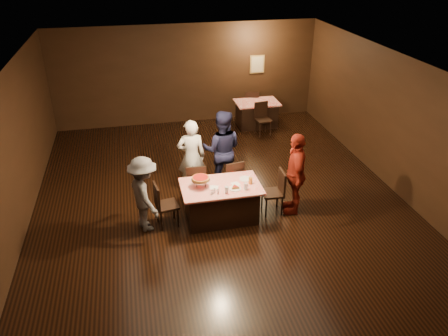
# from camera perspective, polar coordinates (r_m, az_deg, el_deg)

# --- Properties ---
(room) EXTENTS (10.00, 10.04, 3.02)m
(room) POSITION_cam_1_polar(r_m,az_deg,el_deg) (8.67, -0.39, 7.39)
(room) COLOR black
(room) RESTS_ON ground
(main_table) EXTENTS (1.60, 1.00, 0.77)m
(main_table) POSITION_cam_1_polar(r_m,az_deg,el_deg) (8.95, -0.41, -4.44)
(main_table) COLOR red
(main_table) RESTS_ON ground
(back_table) EXTENTS (1.30, 0.90, 0.77)m
(back_table) POSITION_cam_1_polar(r_m,az_deg,el_deg) (13.52, 4.28, 7.07)
(back_table) COLOR red
(back_table) RESTS_ON ground
(chair_far_left) EXTENTS (0.44, 0.44, 0.95)m
(chair_far_left) POSITION_cam_1_polar(r_m,az_deg,el_deg) (9.48, -3.72, -1.88)
(chair_far_left) COLOR black
(chair_far_left) RESTS_ON ground
(chair_far_right) EXTENTS (0.48, 0.48, 0.95)m
(chair_far_right) POSITION_cam_1_polar(r_m,az_deg,el_deg) (9.61, 1.00, -1.38)
(chair_far_right) COLOR black
(chair_far_right) RESTS_ON ground
(chair_end_left) EXTENTS (0.48, 0.48, 0.95)m
(chair_end_left) POSITION_cam_1_polar(r_m,az_deg,el_deg) (8.78, -7.47, -4.73)
(chair_end_left) COLOR black
(chair_end_left) RESTS_ON ground
(chair_end_right) EXTENTS (0.43, 0.43, 0.95)m
(chair_end_right) POSITION_cam_1_polar(r_m,az_deg,el_deg) (9.16, 6.35, -3.15)
(chair_end_right) COLOR black
(chair_end_right) RESTS_ON ground
(chair_back_near) EXTENTS (0.47, 0.47, 0.95)m
(chair_back_near) POSITION_cam_1_polar(r_m,az_deg,el_deg) (12.86, 5.16, 6.35)
(chair_back_near) COLOR black
(chair_back_near) RESTS_ON ground
(chair_back_far) EXTENTS (0.49, 0.49, 0.95)m
(chair_back_far) POSITION_cam_1_polar(r_m,az_deg,el_deg) (14.03, 3.60, 8.27)
(chair_back_far) COLOR black
(chair_back_far) RESTS_ON ground
(diner_white_jacket) EXTENTS (0.65, 0.45, 1.73)m
(diner_white_jacket) POSITION_cam_1_polar(r_m,az_deg,el_deg) (9.73, -4.27, 1.52)
(diner_white_jacket) COLOR silver
(diner_white_jacket) RESTS_ON ground
(diner_navy_hoodie) EXTENTS (1.06, 0.92, 1.86)m
(diner_navy_hoodie) POSITION_cam_1_polar(r_m,az_deg,el_deg) (9.86, -0.27, 2.40)
(diner_navy_hoodie) COLOR #141632
(diner_navy_hoodie) RESTS_ON ground
(diner_grey_knit) EXTENTS (0.87, 1.14, 1.56)m
(diner_grey_knit) POSITION_cam_1_polar(r_m,az_deg,el_deg) (8.59, -10.38, -3.39)
(diner_grey_knit) COLOR #5C5C61
(diner_grey_knit) RESTS_ON ground
(diner_red_shirt) EXTENTS (0.68, 1.12, 1.78)m
(diner_red_shirt) POSITION_cam_1_polar(r_m,az_deg,el_deg) (9.06, 9.30, -0.72)
(diner_red_shirt) COLOR maroon
(diner_red_shirt) RESTS_ON ground
(pizza_stand) EXTENTS (0.38, 0.38, 0.22)m
(pizza_stand) POSITION_cam_1_polar(r_m,az_deg,el_deg) (8.64, -3.08, -1.39)
(pizza_stand) COLOR black
(pizza_stand) RESTS_ON main_table
(plate_with_slice) EXTENTS (0.25, 0.25, 0.06)m
(plate_with_slice) POSITION_cam_1_polar(r_m,az_deg,el_deg) (8.64, 1.46, -2.58)
(plate_with_slice) COLOR white
(plate_with_slice) RESTS_ON main_table
(plate_empty) EXTENTS (0.25, 0.25, 0.01)m
(plate_empty) POSITION_cam_1_polar(r_m,az_deg,el_deg) (8.99, 2.82, -1.42)
(plate_empty) COLOR white
(plate_empty) RESTS_ON main_table
(glass_front_left) EXTENTS (0.08, 0.08, 0.14)m
(glass_front_left) POSITION_cam_1_polar(r_m,az_deg,el_deg) (8.47, 0.34, -2.87)
(glass_front_left) COLOR silver
(glass_front_left) RESTS_ON main_table
(glass_front_right) EXTENTS (0.08, 0.08, 0.14)m
(glass_front_right) POSITION_cam_1_polar(r_m,az_deg,el_deg) (8.60, 2.87, -2.40)
(glass_front_right) COLOR silver
(glass_front_right) RESTS_ON main_table
(glass_amber) EXTENTS (0.08, 0.08, 0.14)m
(glass_amber) POSITION_cam_1_polar(r_m,az_deg,el_deg) (8.80, 3.48, -1.66)
(glass_amber) COLOR #BF7F26
(glass_amber) RESTS_ON main_table
(condiments) EXTENTS (0.17, 0.10, 0.09)m
(condiments) POSITION_cam_1_polar(r_m,az_deg,el_deg) (8.46, -1.21, -3.10)
(condiments) COLOR silver
(condiments) RESTS_ON main_table
(napkin_center) EXTENTS (0.19, 0.19, 0.01)m
(napkin_center) POSITION_cam_1_polar(r_m,az_deg,el_deg) (8.81, 1.50, -2.09)
(napkin_center) COLOR white
(napkin_center) RESTS_ON main_table
(napkin_left) EXTENTS (0.21, 0.21, 0.01)m
(napkin_left) POSITION_cam_1_polar(r_m,az_deg,el_deg) (8.68, -1.31, -2.56)
(napkin_left) COLOR white
(napkin_left) RESTS_ON main_table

